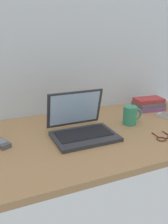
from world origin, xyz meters
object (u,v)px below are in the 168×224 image
Objects in this scene: eyeglasses at (166,138)px; book_stack at (148,104)px; laptop at (81,126)px; coffee_mug at (130,115)px.

book_stack reaches higher than eyeglasses.
eyeglasses is 0.58× the size of book_stack.
laptop is at bearing -160.52° from book_stack.
coffee_mug is 1.03× the size of eyeglasses.
laptop is at bearing -175.63° from coffee_mug.
coffee_mug is at bearing 4.37° from laptop.
laptop reaches higher than coffee_mug.
laptop reaches higher than book_stack.
coffee_mug is (0.31, 0.02, 0.01)m from laptop.
eyeglasses is at bearing -29.88° from laptop.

